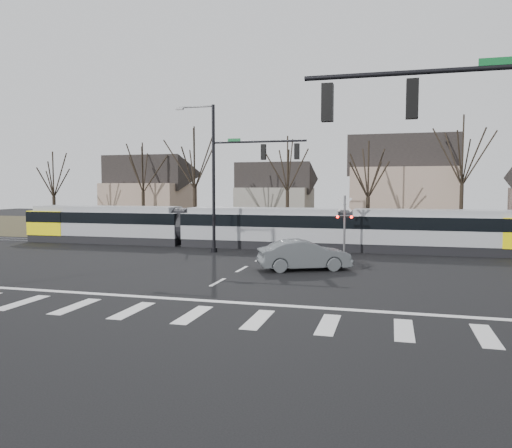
# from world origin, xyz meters

# --- Properties ---
(ground) EXTENTS (140.00, 140.00, 0.00)m
(ground) POSITION_xyz_m (0.00, 0.00, 0.00)
(ground) COLOR black
(grass_verge) EXTENTS (140.00, 28.00, 0.01)m
(grass_verge) POSITION_xyz_m (0.00, 32.00, 0.01)
(grass_verge) COLOR #38331E
(grass_verge) RESTS_ON ground
(crosswalk) EXTENTS (27.00, 2.60, 0.01)m
(crosswalk) POSITION_xyz_m (0.00, -4.00, 0.01)
(crosswalk) COLOR silver
(crosswalk) RESTS_ON ground
(stop_line) EXTENTS (28.00, 0.35, 0.01)m
(stop_line) POSITION_xyz_m (0.00, -1.80, 0.01)
(stop_line) COLOR silver
(stop_line) RESTS_ON ground
(lane_dashes) EXTENTS (0.18, 30.00, 0.01)m
(lane_dashes) POSITION_xyz_m (0.00, 16.00, 0.01)
(lane_dashes) COLOR silver
(lane_dashes) RESTS_ON ground
(rail_pair) EXTENTS (90.00, 1.52, 0.06)m
(rail_pair) POSITION_xyz_m (0.00, 15.80, 0.03)
(rail_pair) COLOR #59595E
(rail_pair) RESTS_ON ground
(tram) EXTENTS (39.42, 2.93, 2.99)m
(tram) POSITION_xyz_m (-1.47, 16.00, 1.63)
(tram) COLOR gray
(tram) RESTS_ON ground
(sedan) EXTENTS (5.56, 6.36, 1.66)m
(sedan) POSITION_xyz_m (3.39, 6.64, 0.83)
(sedan) COLOR #575C60
(sedan) RESTS_ON ground
(signal_pole_near_right) EXTENTS (6.72, 0.44, 8.00)m
(signal_pole_near_right) POSITION_xyz_m (10.11, -6.00, 5.17)
(signal_pole_near_right) COLOR black
(signal_pole_near_right) RESTS_ON ground
(signal_pole_far) EXTENTS (9.28, 0.44, 10.20)m
(signal_pole_far) POSITION_xyz_m (-2.41, 12.50, 5.70)
(signal_pole_far) COLOR black
(signal_pole_far) RESTS_ON ground
(rail_crossing_signal) EXTENTS (1.08, 0.36, 4.00)m
(rail_crossing_signal) POSITION_xyz_m (5.00, 12.79, 1.89)
(rail_crossing_signal) COLOR #59595B
(rail_crossing_signal) RESTS_ON ground
(tree_row) EXTENTS (59.20, 7.20, 10.00)m
(tree_row) POSITION_xyz_m (2.00, 26.00, 5.00)
(tree_row) COLOR black
(tree_row) RESTS_ON ground
(house_a) EXTENTS (9.72, 8.64, 8.60)m
(house_a) POSITION_xyz_m (-20.00, 34.00, 4.46)
(house_a) COLOR gray
(house_a) RESTS_ON ground
(house_b) EXTENTS (8.64, 7.56, 7.65)m
(house_b) POSITION_xyz_m (-5.00, 36.00, 3.97)
(house_b) COLOR gray
(house_b) RESTS_ON ground
(house_c) EXTENTS (10.80, 8.64, 10.10)m
(house_c) POSITION_xyz_m (9.00, 33.00, 5.23)
(house_c) COLOR gray
(house_c) RESTS_ON ground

